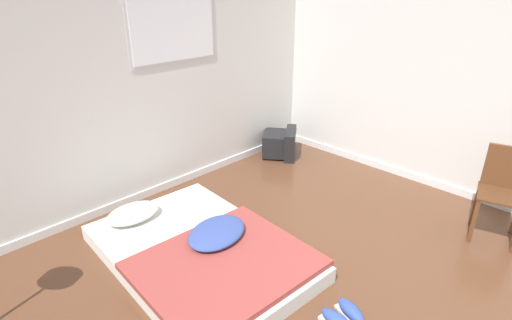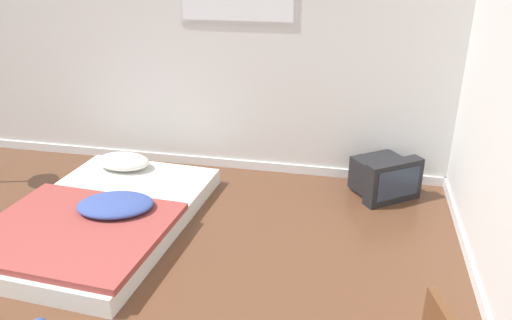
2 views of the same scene
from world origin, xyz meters
name	(u,v)px [view 2 (image 2 of 2)]	position (x,y,z in m)	size (l,w,h in m)	color
wall_back	(179,38)	(0.01, 2.81, 1.29)	(7.62, 0.08, 2.60)	silver
mattress_bed	(100,215)	(-0.23, 1.42, 0.10)	(1.45, 2.07, 0.29)	silver
crt_tv	(384,177)	(2.02, 2.47, 0.18)	(0.65, 0.64, 0.38)	black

